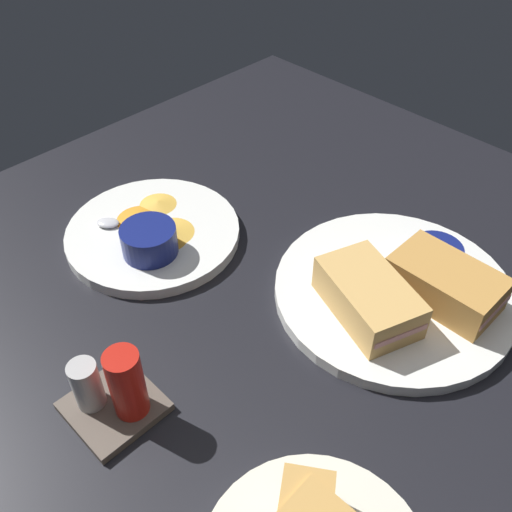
{
  "coord_description": "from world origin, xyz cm",
  "views": [
    {
      "loc": [
        -29.59,
        34.71,
        53.1
      ],
      "look_at": [
        8.94,
        -3.78,
        3.0
      ],
      "focal_mm": 40.3,
      "sensor_mm": 36.0,
      "label": 1
    }
  ],
  "objects_px": {
    "plate_sandwich_main": "(393,292)",
    "sandwich_half_near": "(368,297)",
    "ramekin_light_gravy": "(149,240)",
    "spoon_by_gravy_ramekin": "(117,224)",
    "ramekin_dark_sauce": "(435,256)",
    "condiment_caddy": "(114,392)",
    "plate_chips_companion": "(153,233)",
    "spoon_by_dark_ramekin": "(414,289)",
    "sandwich_half_far": "(445,283)"
  },
  "relations": [
    {
      "from": "sandwich_half_near",
      "to": "ramekin_light_gravy",
      "type": "bearing_deg",
      "value": 23.75
    },
    {
      "from": "plate_chips_companion",
      "to": "spoon_by_gravy_ramekin",
      "type": "distance_m",
      "value": 0.05
    },
    {
      "from": "ramekin_dark_sauce",
      "to": "condiment_caddy",
      "type": "relative_size",
      "value": 0.71
    },
    {
      "from": "ramekin_light_gravy",
      "to": "spoon_by_gravy_ramekin",
      "type": "bearing_deg",
      "value": 0.44
    },
    {
      "from": "sandwich_half_near",
      "to": "condiment_caddy",
      "type": "relative_size",
      "value": 1.56
    },
    {
      "from": "plate_sandwich_main",
      "to": "condiment_caddy",
      "type": "relative_size",
      "value": 3.15
    },
    {
      "from": "sandwich_half_far",
      "to": "spoon_by_gravy_ramekin",
      "type": "relative_size",
      "value": 1.52
    },
    {
      "from": "sandwich_half_near",
      "to": "spoon_by_gravy_ramekin",
      "type": "distance_m",
      "value": 0.36
    },
    {
      "from": "ramekin_light_gravy",
      "to": "sandwich_half_far",
      "type": "bearing_deg",
      "value": -147.79
    },
    {
      "from": "spoon_by_dark_ramekin",
      "to": "ramekin_light_gravy",
      "type": "distance_m",
      "value": 0.34
    },
    {
      "from": "plate_chips_companion",
      "to": "ramekin_dark_sauce",
      "type": "bearing_deg",
      "value": -146.57
    },
    {
      "from": "spoon_by_gravy_ramekin",
      "to": "condiment_caddy",
      "type": "relative_size",
      "value": 0.92
    },
    {
      "from": "sandwich_half_far",
      "to": "plate_chips_companion",
      "type": "relative_size",
      "value": 0.55
    },
    {
      "from": "spoon_by_dark_ramekin",
      "to": "ramekin_light_gravy",
      "type": "xyz_separation_m",
      "value": [
        0.29,
        0.19,
        0.02
      ]
    },
    {
      "from": "plate_sandwich_main",
      "to": "spoon_by_dark_ramekin",
      "type": "relative_size",
      "value": 3.0
    },
    {
      "from": "plate_sandwich_main",
      "to": "spoon_by_gravy_ramekin",
      "type": "height_order",
      "value": "spoon_by_gravy_ramekin"
    },
    {
      "from": "condiment_caddy",
      "to": "ramekin_light_gravy",
      "type": "bearing_deg",
      "value": -46.05
    },
    {
      "from": "sandwich_half_far",
      "to": "plate_chips_companion",
      "type": "bearing_deg",
      "value": 25.66
    },
    {
      "from": "plate_sandwich_main",
      "to": "sandwich_half_near",
      "type": "height_order",
      "value": "sandwich_half_near"
    },
    {
      "from": "sandwich_half_far",
      "to": "ramekin_light_gravy",
      "type": "relative_size",
      "value": 1.8
    },
    {
      "from": "sandwich_half_near",
      "to": "spoon_by_dark_ramekin",
      "type": "xyz_separation_m",
      "value": [
        -0.02,
        -0.07,
        -0.02
      ]
    },
    {
      "from": "plate_sandwich_main",
      "to": "spoon_by_gravy_ramekin",
      "type": "distance_m",
      "value": 0.39
    },
    {
      "from": "sandwich_half_near",
      "to": "ramekin_dark_sauce",
      "type": "height_order",
      "value": "sandwich_half_near"
    },
    {
      "from": "ramekin_dark_sauce",
      "to": "condiment_caddy",
      "type": "distance_m",
      "value": 0.43
    },
    {
      "from": "sandwich_half_near",
      "to": "spoon_by_dark_ramekin",
      "type": "height_order",
      "value": "sandwich_half_near"
    },
    {
      "from": "spoon_by_dark_ramekin",
      "to": "ramekin_light_gravy",
      "type": "height_order",
      "value": "ramekin_light_gravy"
    },
    {
      "from": "spoon_by_dark_ramekin",
      "to": "plate_chips_companion",
      "type": "distance_m",
      "value": 0.36
    },
    {
      "from": "condiment_caddy",
      "to": "ramekin_dark_sauce",
      "type": "bearing_deg",
      "value": -106.46
    },
    {
      "from": "ramekin_dark_sauce",
      "to": "plate_chips_companion",
      "type": "bearing_deg",
      "value": 33.43
    },
    {
      "from": "sandwich_half_near",
      "to": "ramekin_dark_sauce",
      "type": "xyz_separation_m",
      "value": [
        -0.01,
        -0.12,
        -0.01
      ]
    },
    {
      "from": "sandwich_half_near",
      "to": "spoon_by_gravy_ramekin",
      "type": "height_order",
      "value": "sandwich_half_near"
    },
    {
      "from": "sandwich_half_near",
      "to": "spoon_by_gravy_ramekin",
      "type": "relative_size",
      "value": 1.7
    },
    {
      "from": "ramekin_dark_sauce",
      "to": "ramekin_light_gravy",
      "type": "bearing_deg",
      "value": 40.46
    },
    {
      "from": "ramekin_light_gravy",
      "to": "spoon_by_gravy_ramekin",
      "type": "distance_m",
      "value": 0.08
    },
    {
      "from": "sandwich_half_far",
      "to": "ramekin_dark_sauce",
      "type": "xyz_separation_m",
      "value": [
        0.04,
        -0.04,
        -0.01
      ]
    },
    {
      "from": "sandwich_half_far",
      "to": "ramekin_light_gravy",
      "type": "distance_m",
      "value": 0.38
    },
    {
      "from": "plate_sandwich_main",
      "to": "condiment_caddy",
      "type": "distance_m",
      "value": 0.36
    },
    {
      "from": "spoon_by_dark_ramekin",
      "to": "plate_sandwich_main",
      "type": "bearing_deg",
      "value": 31.75
    },
    {
      "from": "sandwich_half_near",
      "to": "sandwich_half_far",
      "type": "xyz_separation_m",
      "value": [
        -0.05,
        -0.08,
        0.0
      ]
    },
    {
      "from": "spoon_by_dark_ramekin",
      "to": "plate_chips_companion",
      "type": "relative_size",
      "value": 0.41
    },
    {
      "from": "spoon_by_gravy_ramekin",
      "to": "plate_sandwich_main",
      "type": "bearing_deg",
      "value": -153.17
    },
    {
      "from": "condiment_caddy",
      "to": "plate_chips_companion",
      "type": "bearing_deg",
      "value": -44.99
    },
    {
      "from": "condiment_caddy",
      "to": "plate_sandwich_main",
      "type": "bearing_deg",
      "value": -107.5
    },
    {
      "from": "plate_sandwich_main",
      "to": "plate_chips_companion",
      "type": "distance_m",
      "value": 0.34
    },
    {
      "from": "plate_sandwich_main",
      "to": "plate_chips_companion",
      "type": "xyz_separation_m",
      "value": [
        0.31,
        0.14,
        0.0
      ]
    },
    {
      "from": "plate_chips_companion",
      "to": "spoon_by_dark_ramekin",
      "type": "bearing_deg",
      "value": -154.33
    },
    {
      "from": "sandwich_half_near",
      "to": "spoon_by_dark_ramekin",
      "type": "relative_size",
      "value": 1.49
    },
    {
      "from": "ramekin_light_gravy",
      "to": "condiment_caddy",
      "type": "relative_size",
      "value": 0.78
    },
    {
      "from": "ramekin_dark_sauce",
      "to": "plate_chips_companion",
      "type": "height_order",
      "value": "ramekin_dark_sauce"
    },
    {
      "from": "sandwich_half_near",
      "to": "condiment_caddy",
      "type": "xyz_separation_m",
      "value": [
        0.11,
        0.29,
        -0.01
      ]
    }
  ]
}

